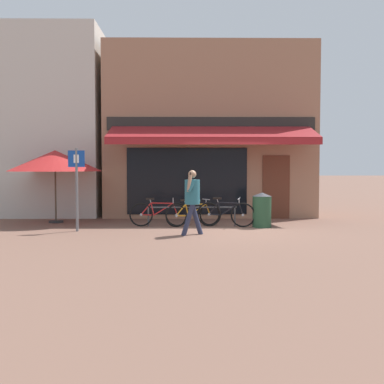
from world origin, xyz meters
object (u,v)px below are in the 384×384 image
Objects in this scene: bicycle_red at (159,214)px; bicycle_orange at (193,214)px; bicycle_black at (226,214)px; pedestrian_adult at (192,195)px; litter_bin at (262,210)px; cafe_parasol at (55,161)px; parking_sign at (77,180)px.

bicycle_red reaches higher than bicycle_orange.
bicycle_black is 1.99m from pedestrian_adult.
bicycle_orange is 1.98m from litter_bin.
cafe_parasol is at bearing 162.08° from bicycle_red.
bicycle_red is at bearing -66.22° from pedestrian_adult.
cafe_parasol is at bearing 168.93° from litter_bin.
litter_bin is at bearing -146.81° from pedestrian_adult.
bicycle_black is 0.58× the size of cafe_parasol.
cafe_parasol reaches higher than bicycle_red.
bicycle_black is (1.92, -0.17, 0.01)m from bicycle_red.
pedestrian_adult is 2.57m from litter_bin.
bicycle_orange is at bearing 18.38° from parking_sign.
bicycle_orange is 0.73× the size of parking_sign.
bicycle_orange is 0.97× the size of pedestrian_adult.
litter_bin reaches higher than bicycle_red.
pedestrian_adult is at bearing -33.17° from cafe_parasol.
litter_bin is at bearing 8.84° from parking_sign.
cafe_parasol is at bearing 118.99° from parking_sign.
litter_bin reaches higher than bicycle_orange.
parking_sign reaches higher than bicycle_orange.
parking_sign is at bearing -154.88° from bicycle_black.
litter_bin is (2.95, -0.27, 0.13)m from bicycle_red.
cafe_parasol is (-4.23, 0.96, 1.55)m from bicycle_orange.
bicycle_orange is at bearing -95.49° from pedestrian_adult.
litter_bin is at bearing -11.07° from cafe_parasol.
bicycle_black is (0.94, -0.15, 0.02)m from bicycle_orange.
pedestrian_adult reaches higher than litter_bin.
bicycle_orange is 1.89m from pedestrian_adult.
bicycle_red is 0.61× the size of cafe_parasol.
parking_sign reaches higher than litter_bin.
pedestrian_adult is (0.94, -1.79, 0.63)m from bicycle_red.
bicycle_red is 2.58m from parking_sign.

